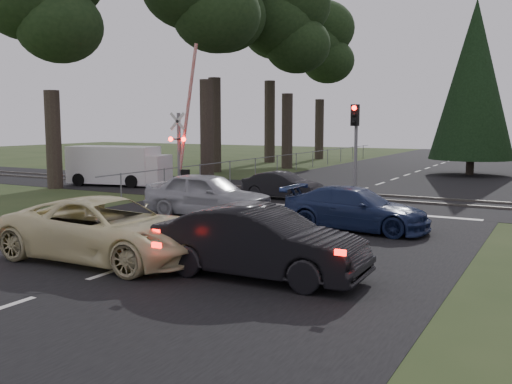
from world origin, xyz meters
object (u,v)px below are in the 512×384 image
Objects in this scene: silver_car at (208,195)px; blue_sedan at (355,209)px; crossing_signal at (183,150)px; dark_hatchback at (260,243)px; dark_car_far at (283,186)px; cream_coupe at (108,230)px; traffic_signal_center at (355,135)px; white_van at (121,166)px.

blue_sedan is (5.42, 0.14, -0.13)m from silver_car.
crossing_signal is at bearing 40.89° from silver_car.
crossing_signal is 7.57m from silver_car.
dark_hatchback is 6.27m from blue_sedan.
crossing_signal is 1.95× the size of dark_car_far.
dark_hatchback is 8.16m from silver_car.
silver_car reaches higher than cream_coupe.
traffic_signal_center is 1.15× the size of dark_car_far.
blue_sedan is at bearing -27.12° from crossing_signal.
traffic_signal_center is 0.88× the size of silver_car.
traffic_signal_center reaches higher than dark_hatchback.
blue_sedan is at bearing -32.44° from cream_coupe.
dark_car_far is at bearing -16.61° from white_van.
dark_hatchback is at bearing -179.30° from blue_sedan.
dark_hatchback reaches higher than dark_car_far.
dark_hatchback is at bearing -48.10° from crossing_signal.
silver_car is 0.83× the size of white_van.
dark_hatchback is 1.31× the size of dark_car_far.
silver_car is at bearing 92.44° from blue_sedan.
dark_car_far is 9.97m from white_van.
cream_coupe is at bearing -61.68° from white_van.
white_van is at bearing 170.20° from crossing_signal.
traffic_signal_center is at bearing -9.45° from cream_coupe.
dark_hatchback is at bearing -80.23° from traffic_signal_center.
silver_car is (5.05, -5.50, -1.26)m from crossing_signal.
silver_car is (-3.23, -6.39, -2.01)m from traffic_signal_center.
silver_car is 5.59m from dark_car_far.
traffic_signal_center reaches higher than dark_car_far.
cream_coupe is 4.02m from dark_hatchback.
dark_car_far is (-5.14, 11.71, -0.18)m from dark_hatchback.
cream_coupe is 1.18× the size of silver_car.
blue_sedan reaches higher than dark_car_far.
dark_car_far is (5.29, 0.08, -1.47)m from crossing_signal.
crossing_signal is 1.24× the size of white_van.
white_van is at bearing 68.78° from blue_sedan.
crossing_signal is 15.67m from dark_hatchback.
traffic_signal_center is 0.89× the size of blue_sedan.
white_van is at bearing 89.02° from dark_car_far.
white_van is at bearing -179.61° from traffic_signal_center.
cream_coupe is 16.96m from white_van.
silver_car reaches higher than dark_car_far.
dark_car_far is (-1.14, 12.12, -0.17)m from cream_coupe.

